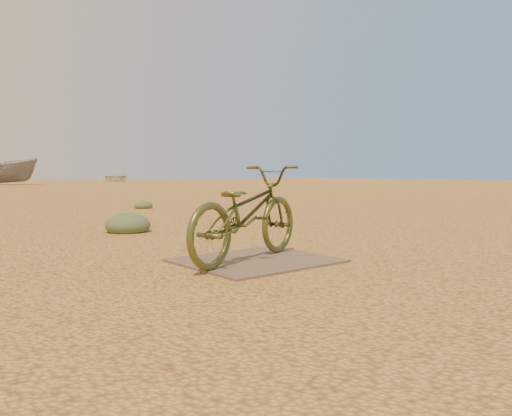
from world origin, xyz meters
TOP-DOWN VIEW (x-y plane):
  - ground at (0.00, 0.00)m, footprint 120.00×120.00m
  - plywood_board at (-0.04, 0.46)m, footprint 1.41×1.22m
  - bicycle at (-0.15, 0.49)m, footprint 1.88×1.13m
  - boat_mid_right at (5.94, 37.79)m, footprint 5.28×4.55m
  - boat_far_right at (19.23, 47.86)m, footprint 4.09×5.19m
  - kale_a at (0.06, 3.59)m, footprint 0.66×0.66m
  - kale_b at (2.51, 7.96)m, footprint 0.45×0.45m

SIDE VIEW (x-z plane):
  - ground at x=0.00m, z-range 0.00..0.00m
  - kale_a at x=0.06m, z-range -0.18..0.18m
  - kale_b at x=2.51m, z-range -0.12..0.12m
  - plywood_board at x=-0.04m, z-range 0.00..0.02m
  - boat_far_right at x=19.23m, z-range 0.00..0.97m
  - bicycle at x=-0.15m, z-range 0.02..0.95m
  - boat_mid_right at x=5.94m, z-range 0.00..1.98m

